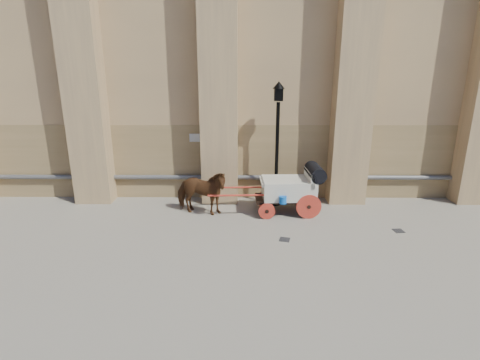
{
  "coord_description": "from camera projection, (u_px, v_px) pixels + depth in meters",
  "views": [
    {
      "loc": [
        -0.12,
        -10.61,
        5.23
      ],
      "look_at": [
        -0.2,
        2.26,
        1.28
      ],
      "focal_mm": 28.0,
      "sensor_mm": 36.0,
      "label": 1
    }
  ],
  "objects": [
    {
      "name": "carriage",
      "position": [
        292.0,
        187.0,
        13.63
      ],
      "size": [
        4.19,
        1.52,
        1.82
      ],
      "rotation": [
        0.0,
        0.0,
        0.04
      ],
      "color": "black",
      "rests_on": "ground"
    },
    {
      "name": "street_lamp",
      "position": [
        277.0,
        141.0,
        13.98
      ],
      "size": [
        0.44,
        0.44,
        4.7
      ],
      "color": "black",
      "rests_on": "ground"
    },
    {
      "name": "ground",
      "position": [
        246.0,
        240.0,
        11.67
      ],
      "size": [
        90.0,
        90.0,
        0.0
      ],
      "primitive_type": "plane",
      "color": "gray",
      "rests_on": "ground"
    },
    {
      "name": "horse",
      "position": [
        201.0,
        192.0,
        13.5
      ],
      "size": [
        2.16,
        1.37,
        1.69
      ],
      "primitive_type": "imported",
      "rotation": [
        0.0,
        0.0,
        1.32
      ],
      "color": "#5B3319",
      "rests_on": "ground"
    },
    {
      "name": "drain_grate_far",
      "position": [
        399.0,
        231.0,
        12.34
      ],
      "size": [
        0.35,
        0.35,
        0.01
      ],
      "primitive_type": "cube",
      "rotation": [
        0.0,
        0.0,
        0.11
      ],
      "color": "black",
      "rests_on": "ground"
    },
    {
      "name": "drain_grate_near",
      "position": [
        285.0,
        239.0,
        11.72
      ],
      "size": [
        0.39,
        0.39,
        0.01
      ],
      "primitive_type": "cube",
      "rotation": [
        0.0,
        0.0,
        -0.26
      ],
      "color": "black",
      "rests_on": "ground"
    }
  ]
}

